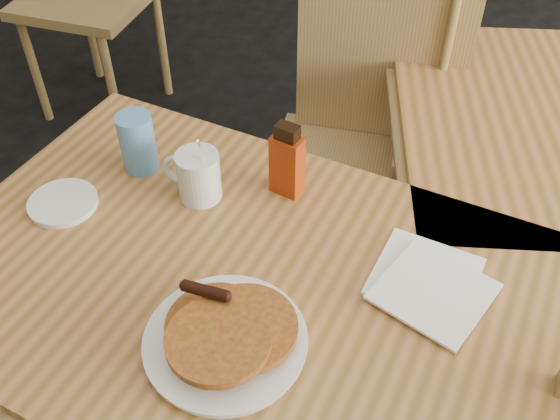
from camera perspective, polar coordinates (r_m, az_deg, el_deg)
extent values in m
cube|color=#AC6F3D|center=(1.13, -3.87, -6.76)|extent=(1.17, 0.82, 0.04)
cube|color=#988147|center=(1.14, -3.84, -7.23)|extent=(1.21, 0.86, 0.02)
cylinder|color=#988147|center=(1.56, 18.53, -12.84)|extent=(0.04, 0.04, 0.71)
cylinder|color=#988147|center=(1.67, 9.43, -5.24)|extent=(0.04, 0.04, 0.71)
cube|color=#988147|center=(1.71, 6.43, 3.02)|extent=(0.53, 0.53, 0.04)
cube|color=#988147|center=(1.72, 9.38, 13.98)|extent=(0.45, 0.12, 0.50)
cylinder|color=#988147|center=(1.82, -1.57, -5.06)|extent=(0.04, 0.04, 0.47)
cylinder|color=#988147|center=(2.00, 12.54, -0.72)|extent=(0.04, 0.04, 0.47)
cylinder|color=#988147|center=(2.34, 23.79, 4.02)|extent=(0.04, 0.04, 0.48)
cylinder|color=#988147|center=(2.81, -21.51, 11.82)|extent=(0.04, 0.04, 0.48)
cylinder|color=#988147|center=(2.84, -10.72, 14.55)|extent=(0.04, 0.04, 0.48)
cylinder|color=silver|center=(1.02, -4.99, -11.94)|extent=(0.25, 0.25, 0.02)
cylinder|color=silver|center=(1.02, -5.02, -11.72)|extent=(0.26, 0.26, 0.01)
cylinder|color=#9C6120|center=(1.02, -5.86, -10.41)|extent=(0.16, 0.16, 0.01)
cylinder|color=#9C6120|center=(1.00, -3.21, -10.67)|extent=(0.17, 0.17, 0.01)
cylinder|color=#9C6120|center=(0.97, -5.66, -11.71)|extent=(0.16, 0.16, 0.01)
cylinder|color=black|center=(1.01, -6.84, -7.35)|extent=(0.08, 0.03, 0.02)
cylinder|color=silver|center=(1.24, -7.43, 3.10)|extent=(0.09, 0.09, 0.10)
torus|color=silver|center=(1.26, -9.24, 3.62)|extent=(0.07, 0.01, 0.07)
cylinder|color=black|center=(1.21, -7.61, 4.65)|extent=(0.08, 0.08, 0.01)
cylinder|color=white|center=(1.21, -7.07, 4.24)|extent=(0.02, 0.05, 0.15)
cube|color=maroon|center=(1.23, 0.64, 4.11)|extent=(0.07, 0.05, 0.13)
cube|color=black|center=(1.18, 0.67, 7.13)|extent=(0.05, 0.04, 0.03)
cube|color=white|center=(1.14, 13.13, -5.92)|extent=(0.19, 0.19, 0.01)
cube|color=white|center=(1.11, 13.88, -7.24)|extent=(0.22, 0.22, 0.01)
cylinder|color=#5186BE|center=(1.32, -12.89, 6.03)|extent=(0.09, 0.09, 0.13)
cylinder|color=silver|center=(1.31, -19.23, 0.63)|extent=(0.15, 0.15, 0.01)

